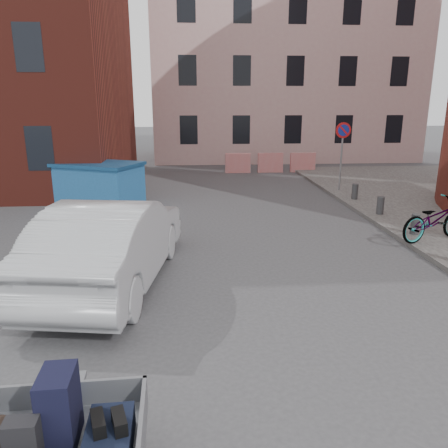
{
  "coord_description": "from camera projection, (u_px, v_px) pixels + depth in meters",
  "views": [
    {
      "loc": [
        0.12,
        -7.32,
        3.5
      ],
      "look_at": [
        0.76,
        1.27,
        1.1
      ],
      "focal_mm": 35.0,
      "sensor_mm": 36.0,
      "label": 1
    }
  ],
  "objects": [
    {
      "name": "ground",
      "position": [
        188.0,
        301.0,
        7.97
      ],
      "size": [
        120.0,
        120.0,
        0.0
      ],
      "primitive_type": "plane",
      "color": "#38383A",
      "rests_on": "ground"
    },
    {
      "name": "building_pink",
      "position": [
        282.0,
        45.0,
        27.65
      ],
      "size": [
        16.0,
        8.0,
        14.0
      ],
      "primitive_type": "cube",
      "color": "#CB9D9C",
      "rests_on": "ground"
    },
    {
      "name": "no_parking_sign",
      "position": [
        342.0,
        142.0,
        16.97
      ],
      "size": [
        0.6,
        0.09,
        2.65
      ],
      "color": "gray",
      "rests_on": "sidewalk"
    },
    {
      "name": "bollards",
      "position": [
        415.0,
        224.0,
        11.56
      ],
      "size": [
        0.22,
        9.02,
        0.55
      ],
      "color": "#3A3A3D",
      "rests_on": "sidewalk"
    },
    {
      "name": "barriers",
      "position": [
        271.0,
        163.0,
        22.54
      ],
      "size": [
        4.7,
        0.18,
        1.0
      ],
      "color": "red",
      "rests_on": "ground"
    },
    {
      "name": "trailer",
      "position": [
        54.0,
        435.0,
        3.94
      ],
      "size": [
        1.65,
        1.83,
        1.2
      ],
      "rotation": [
        0.0,
        0.0,
        0.04
      ],
      "color": "black",
      "rests_on": "ground"
    },
    {
      "name": "dumpster",
      "position": [
        91.0,
        183.0,
        15.56
      ],
      "size": [
        3.97,
        3.13,
        1.48
      ],
      "rotation": [
        0.0,
        0.0,
        -0.43
      ],
      "color": "#2160A1",
      "rests_on": "ground"
    },
    {
      "name": "silver_car",
      "position": [
        112.0,
        242.0,
        8.59
      ],
      "size": [
        2.56,
        5.43,
        1.72
      ],
      "primitive_type": "imported",
      "rotation": [
        0.0,
        0.0,
        3.0
      ],
      "color": "#A6A9AD",
      "rests_on": "ground"
    },
    {
      "name": "bicycle",
      "position": [
        435.0,
        219.0,
        10.98
      ],
      "size": [
        2.19,
        1.37,
        1.09
      ],
      "primitive_type": "imported",
      "rotation": [
        0.0,
        0.0,
        1.91
      ],
      "color": "black",
      "rests_on": "sidewalk"
    }
  ]
}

